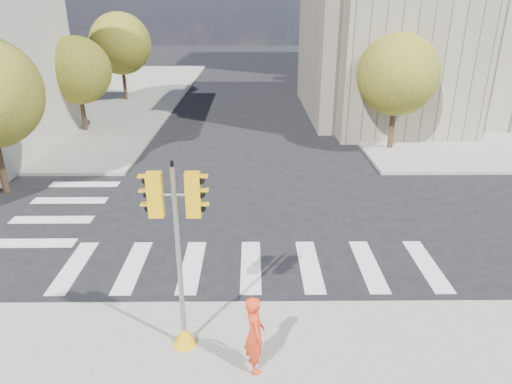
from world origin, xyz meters
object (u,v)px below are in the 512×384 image
(photographer, at_px, (255,334))
(lamp_near, at_px, (387,56))
(lamp_far, at_px, (343,39))
(traffic_signal, at_px, (180,274))

(photographer, bearing_deg, lamp_near, -33.33)
(lamp_near, height_order, lamp_far, same)
(photographer, bearing_deg, traffic_signal, 52.87)
(lamp_near, bearing_deg, traffic_signal, -116.10)
(lamp_near, distance_m, traffic_signal, 21.99)
(traffic_signal, height_order, photographer, traffic_signal)
(traffic_signal, bearing_deg, lamp_far, 74.21)
(traffic_signal, bearing_deg, lamp_near, 64.06)
(lamp_near, xyz_separation_m, traffic_signal, (-9.61, -19.61, -2.55))
(lamp_far, bearing_deg, traffic_signal, -105.96)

